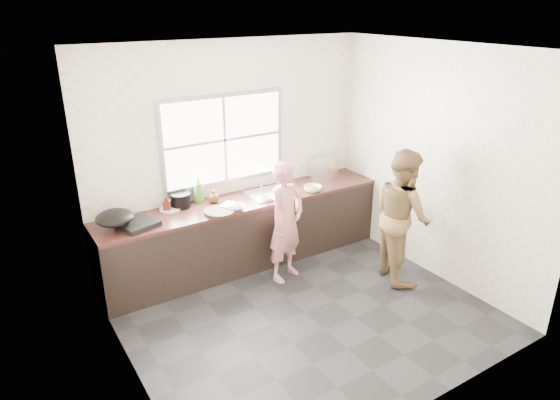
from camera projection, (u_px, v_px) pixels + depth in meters
floor at (305, 313)px, 5.31m from camera, size 3.60×3.20×0.01m
ceiling at (310, 48)px, 4.30m from camera, size 3.60×3.20×0.01m
wall_back at (231, 154)px, 6.07m from camera, size 3.60×0.01×2.70m
wall_left at (119, 239)px, 3.91m from camera, size 0.01×3.20×2.70m
wall_right at (436, 164)px, 5.70m from camera, size 0.01×3.20×2.70m
wall_front at (437, 263)px, 3.55m from camera, size 3.60×0.01×2.70m
cabinet at (246, 233)px, 6.17m from camera, size 3.60×0.62×0.82m
countertop at (245, 201)px, 6.01m from camera, size 3.60×0.64×0.04m
sink at (269, 194)px, 6.17m from camera, size 0.55×0.45×0.02m
faucet at (261, 178)px, 6.28m from camera, size 0.02×0.02×0.30m
window_frame at (224, 140)px, 5.93m from camera, size 1.60×0.05×1.10m
window_glazing at (225, 140)px, 5.91m from camera, size 1.50×0.01×1.00m
woman at (286, 226)px, 5.76m from camera, size 0.57×0.47×1.35m
person_side at (402, 215)px, 5.74m from camera, size 0.81×0.92×1.58m
cutting_board at (219, 212)px, 5.62m from camera, size 0.44×0.44×0.03m
cleaver at (227, 204)px, 5.76m from camera, size 0.21×0.19×0.01m
bowl_mince at (236, 207)px, 5.71m from camera, size 0.24×0.24×0.05m
bowl_crabs at (313, 189)px, 6.25m from camera, size 0.20×0.20×0.06m
bowl_held at (268, 198)px, 5.98m from camera, size 0.23×0.23×0.06m
black_pot at (181, 200)px, 5.76m from camera, size 0.28×0.28×0.16m
plate_food at (170, 209)px, 5.70m from camera, size 0.28×0.28×0.02m
bottle_green at (198, 189)px, 5.88m from camera, size 0.16×0.16×0.33m
bottle_brown_tall at (167, 204)px, 5.65m from camera, size 0.11×0.11×0.18m
bottle_brown_short at (214, 197)px, 5.88m from camera, size 0.13×0.13×0.15m
glass_jar at (184, 204)px, 5.73m from camera, size 0.07×0.07×0.10m
burner at (137, 224)px, 5.29m from camera, size 0.45×0.45×0.06m
wok at (115, 218)px, 5.17m from camera, size 0.50×0.50×0.15m
dish_rack at (323, 168)px, 6.69m from camera, size 0.43×0.37×0.27m
pot_lid_left at (138, 218)px, 5.47m from camera, size 0.31×0.31×0.01m
pot_lid_right at (143, 221)px, 5.41m from camera, size 0.28×0.28×0.01m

